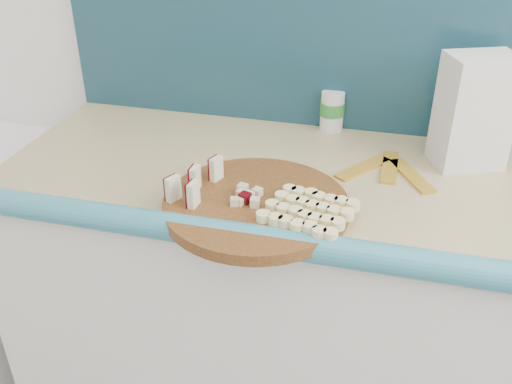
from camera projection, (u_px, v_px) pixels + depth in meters
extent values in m
cube|color=white|center=(436.00, 344.00, 1.51)|extent=(2.20, 0.60, 0.88)
cube|color=tan|center=(468.00, 197.00, 1.28)|extent=(2.20, 0.60, 0.03)
cube|color=teal|center=(478.00, 279.00, 1.03)|extent=(2.20, 0.06, 0.03)
cube|color=teal|center=(481.00, 46.00, 1.39)|extent=(2.20, 0.02, 0.50)
cylinder|color=#43250E|center=(256.00, 205.00, 1.20)|extent=(0.47, 0.47, 0.02)
cube|color=beige|center=(173.00, 189.00, 1.18)|extent=(0.02, 0.04, 0.05)
cube|color=#46050A|center=(170.00, 188.00, 1.19)|extent=(0.01, 0.03, 0.05)
cube|color=beige|center=(195.00, 178.00, 1.22)|extent=(0.02, 0.04, 0.05)
cube|color=#46050A|center=(192.00, 177.00, 1.22)|extent=(0.01, 0.03, 0.05)
cube|color=beige|center=(216.00, 169.00, 1.26)|extent=(0.02, 0.04, 0.05)
cube|color=#46050A|center=(213.00, 168.00, 1.26)|extent=(0.01, 0.03, 0.05)
cube|color=beige|center=(193.00, 194.00, 1.16)|extent=(0.02, 0.04, 0.05)
cube|color=#46050A|center=(190.00, 193.00, 1.17)|extent=(0.01, 0.03, 0.05)
cube|color=beige|center=(250.00, 194.00, 1.20)|extent=(0.02, 0.02, 0.02)
cube|color=beige|center=(253.00, 192.00, 1.20)|extent=(0.02, 0.02, 0.02)
cube|color=#46050A|center=(251.00, 189.00, 1.22)|extent=(0.02, 0.02, 0.02)
cube|color=beige|center=(245.00, 191.00, 1.21)|extent=(0.02, 0.02, 0.02)
cube|color=beige|center=(239.00, 192.00, 1.21)|extent=(0.02, 0.02, 0.02)
cube|color=beige|center=(234.00, 195.00, 1.19)|extent=(0.02, 0.02, 0.02)
cube|color=beige|center=(243.00, 196.00, 1.19)|extent=(0.02, 0.02, 0.02)
cube|color=beige|center=(249.00, 198.00, 1.18)|extent=(0.02, 0.02, 0.02)
cylinder|color=#FAE299|center=(264.00, 216.00, 1.13)|extent=(0.03, 0.03, 0.02)
cylinder|color=#FAE299|center=(275.00, 219.00, 1.12)|extent=(0.03, 0.03, 0.02)
cylinder|color=#FAE299|center=(286.00, 222.00, 1.11)|extent=(0.03, 0.03, 0.02)
cylinder|color=#FAE299|center=(297.00, 225.00, 1.10)|extent=(0.03, 0.03, 0.02)
cylinder|color=#FAE299|center=(308.00, 228.00, 1.09)|extent=(0.03, 0.03, 0.02)
cylinder|color=#FAE299|center=(319.00, 232.00, 1.08)|extent=(0.03, 0.03, 0.02)
cylinder|color=#FAE299|center=(331.00, 235.00, 1.07)|extent=(0.03, 0.03, 0.02)
cylinder|color=#FAE299|center=(273.00, 207.00, 1.16)|extent=(0.03, 0.03, 0.02)
cylinder|color=#FAE299|center=(283.00, 210.00, 1.15)|extent=(0.03, 0.03, 0.02)
cylinder|color=#FAE299|center=(294.00, 213.00, 1.14)|extent=(0.03, 0.03, 0.02)
cylinder|color=#FAE299|center=(305.00, 215.00, 1.13)|extent=(0.03, 0.03, 0.02)
cylinder|color=#FAE299|center=(316.00, 218.00, 1.12)|extent=(0.03, 0.03, 0.02)
cylinder|color=#FAE299|center=(327.00, 222.00, 1.11)|extent=(0.03, 0.03, 0.02)
cylinder|color=#FAE299|center=(339.00, 225.00, 1.10)|extent=(0.03, 0.03, 0.02)
cylinder|color=#FAE299|center=(281.00, 198.00, 1.19)|extent=(0.03, 0.03, 0.02)
cylinder|color=#FAE299|center=(292.00, 201.00, 1.18)|extent=(0.03, 0.03, 0.02)
cylinder|color=#FAE299|center=(302.00, 203.00, 1.17)|extent=(0.03, 0.03, 0.02)
cylinder|color=#FAE299|center=(313.00, 206.00, 1.16)|extent=(0.03, 0.03, 0.02)
cylinder|color=#FAE299|center=(323.00, 209.00, 1.15)|extent=(0.03, 0.03, 0.02)
cylinder|color=#FAE299|center=(334.00, 212.00, 1.14)|extent=(0.03, 0.03, 0.02)
cylinder|color=#FAE299|center=(346.00, 215.00, 1.13)|extent=(0.03, 0.03, 0.02)
cylinder|color=#FAE299|center=(289.00, 190.00, 1.22)|extent=(0.03, 0.03, 0.02)
cylinder|color=#FAE299|center=(299.00, 192.00, 1.21)|extent=(0.03, 0.03, 0.02)
cylinder|color=#FAE299|center=(309.00, 195.00, 1.20)|extent=(0.03, 0.03, 0.02)
cylinder|color=#FAE299|center=(320.00, 197.00, 1.19)|extent=(0.03, 0.03, 0.02)
cylinder|color=#FAE299|center=(330.00, 200.00, 1.18)|extent=(0.03, 0.03, 0.02)
cylinder|color=#FAE299|center=(341.00, 203.00, 1.17)|extent=(0.03, 0.03, 0.02)
cylinder|color=#FAE299|center=(352.00, 206.00, 1.16)|extent=(0.03, 0.03, 0.02)
cube|color=silver|center=(474.00, 112.00, 1.33)|extent=(0.19, 0.16, 0.27)
cylinder|color=silver|center=(332.00, 111.00, 1.54)|extent=(0.06, 0.06, 0.11)
cylinder|color=#318735|center=(332.00, 108.00, 1.54)|extent=(0.07, 0.07, 0.04)
cube|color=gold|center=(363.00, 168.00, 1.37)|extent=(0.13, 0.16, 0.01)
cube|color=gold|center=(390.00, 167.00, 1.37)|extent=(0.04, 0.17, 0.01)
cube|color=gold|center=(412.00, 176.00, 1.33)|extent=(0.11, 0.16, 0.01)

